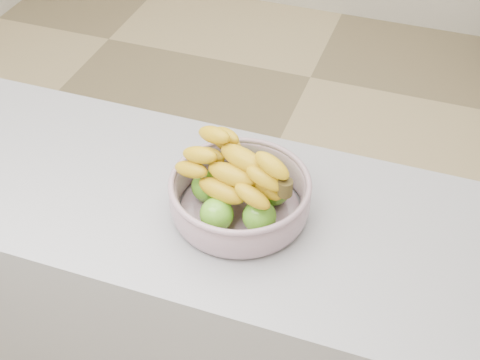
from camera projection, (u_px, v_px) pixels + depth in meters
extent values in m
plane|color=tan|center=(234.00, 231.00, 2.78)|extent=(4.00, 4.00, 0.00)
cube|color=gray|center=(148.00, 297.00, 1.96)|extent=(2.00, 0.60, 0.90)
cylinder|color=#ABBECD|center=(240.00, 209.00, 1.59)|extent=(0.28, 0.28, 0.01)
torus|color=#ABBECD|center=(240.00, 183.00, 1.53)|extent=(0.33, 0.33, 0.02)
sphere|color=#519A1A|center=(217.00, 214.00, 1.51)|extent=(0.08, 0.08, 0.08)
sphere|color=#519A1A|center=(259.00, 216.00, 1.50)|extent=(0.08, 0.08, 0.08)
sphere|color=#519A1A|center=(274.00, 189.00, 1.57)|extent=(0.08, 0.08, 0.08)
sphere|color=#519A1A|center=(242.00, 172.00, 1.62)|extent=(0.08, 0.08, 0.08)
sphere|color=#519A1A|center=(208.00, 186.00, 1.58)|extent=(0.08, 0.08, 0.08)
ellipsoid|color=yellow|center=(221.00, 191.00, 1.50)|extent=(0.21, 0.10, 0.05)
ellipsoid|color=yellow|center=(236.00, 179.00, 1.53)|extent=(0.21, 0.12, 0.05)
ellipsoid|color=yellow|center=(251.00, 167.00, 1.56)|extent=(0.21, 0.14, 0.05)
ellipsoid|color=yellow|center=(232.00, 175.00, 1.48)|extent=(0.21, 0.08, 0.05)
ellipsoid|color=yellow|center=(248.00, 162.00, 1.52)|extent=(0.20, 0.15, 0.05)
ellipsoid|color=yellow|center=(242.00, 158.00, 1.48)|extent=(0.21, 0.12, 0.05)
cylinder|color=#382D12|center=(285.00, 188.00, 1.43)|extent=(0.03, 0.03, 0.04)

